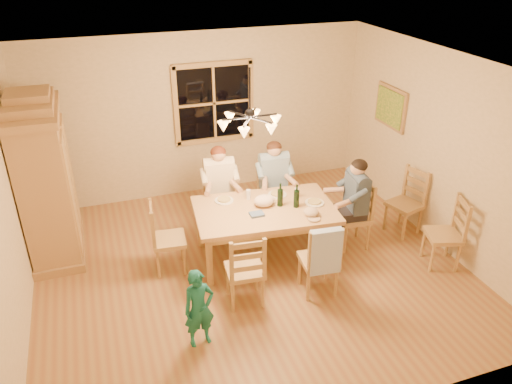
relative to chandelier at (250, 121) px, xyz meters
name	(u,v)px	position (x,y,z in m)	size (l,w,h in m)	color
floor	(251,268)	(0.00, 0.00, -2.08)	(5.50, 5.50, 0.00)	#976037
ceiling	(250,67)	(0.00, 0.00, 0.62)	(5.50, 5.00, 0.02)	white
wall_back	(202,115)	(0.00, 2.50, -0.73)	(5.50, 0.02, 2.70)	#C5B58B
wall_left	(5,215)	(-2.75, 0.00, -0.73)	(0.02, 5.00, 2.70)	#C5B58B
wall_right	(439,150)	(2.75, 0.00, -0.73)	(0.02, 5.00, 2.70)	#C5B58B
window	(214,103)	(0.20, 2.47, -0.53)	(1.30, 0.06, 1.30)	black
painting	(391,107)	(2.71, 1.20, -0.48)	(0.06, 0.78, 0.64)	#A57347
chandelier	(250,121)	(0.00, 0.00, 0.00)	(0.77, 0.68, 0.71)	black
armoire	(47,183)	(-2.42, 1.32, -1.02)	(0.66, 1.40, 2.30)	#A57347
dining_table	(265,215)	(0.27, 0.22, -1.42)	(1.96, 1.31, 0.76)	tan
chair_far_left	(221,210)	(-0.10, 1.13, -1.77)	(0.48, 0.46, 0.99)	#AD854C
chair_far_right	(273,204)	(0.72, 1.05, -1.77)	(0.48, 0.46, 0.99)	#AD854C
chair_near_left	(245,280)	(-0.28, -0.61, -1.77)	(0.48, 0.46, 0.99)	#AD854C
chair_near_right	(318,270)	(0.65, -0.70, -1.77)	(0.48, 0.46, 0.99)	#AD854C
chair_end_left	(170,249)	(-1.01, 0.35, -1.77)	(0.46, 0.48, 0.99)	#AD854C
chair_end_right	(352,226)	(1.55, 0.09, -1.77)	(0.46, 0.48, 0.99)	#AD854C
adult_woman	(219,178)	(-0.10, 1.13, -1.24)	(0.42, 0.46, 0.87)	beige
adult_plaid_man	(274,173)	(0.72, 1.05, -1.24)	(0.42, 0.46, 0.87)	#33648C
adult_slate_man	(356,193)	(1.55, 0.09, -1.24)	(0.46, 0.42, 0.87)	#3E4E64
towel	(325,252)	(0.63, -0.89, -1.38)	(0.38, 0.10, 0.58)	#A0B5D8
wine_bottle_a	(280,195)	(0.49, 0.22, -1.15)	(0.08, 0.08, 0.33)	black
wine_bottle_b	(297,196)	(0.68, 0.12, -1.15)	(0.08, 0.08, 0.33)	black
plate_woman	(224,201)	(-0.18, 0.59, -1.31)	(0.26, 0.26, 0.02)	white
plate_plaid	(277,195)	(0.57, 0.51, -1.31)	(0.26, 0.26, 0.02)	white
plate_slate	(314,203)	(0.96, 0.12, -1.31)	(0.26, 0.26, 0.02)	white
wine_glass_a	(248,194)	(0.15, 0.54, -1.25)	(0.06, 0.06, 0.14)	silver
wine_glass_b	(297,193)	(0.80, 0.37, -1.25)	(0.06, 0.06, 0.14)	silver
cap	(311,212)	(0.77, -0.16, -1.26)	(0.20, 0.20, 0.11)	tan
napkin	(257,214)	(0.11, 0.08, -1.30)	(0.18, 0.14, 0.03)	#4B628A
cloth_bundle	(264,201)	(0.29, 0.29, -1.24)	(0.28, 0.22, 0.15)	beige
child	(199,309)	(-0.95, -1.11, -1.61)	(0.34, 0.22, 0.94)	#176963
chair_spare_front	(441,245)	(2.45, -0.73, -1.77)	(0.54, 0.55, 0.99)	#AD854C
chair_spare_back	(403,214)	(2.45, 0.16, -1.77)	(0.52, 0.54, 0.99)	#AD854C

